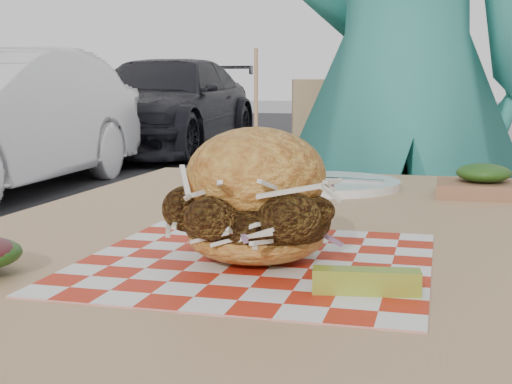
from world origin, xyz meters
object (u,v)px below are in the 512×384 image
patio_chair (351,227)px  car_dark (164,105)px  diner (402,76)px  patio_table (280,285)px  sandwich (256,203)px

patio_chair → car_dark: bearing=98.0°
diner → patio_table: 0.99m
diner → patio_table: (-0.10, -0.94, -0.29)m
patio_table → patio_chair: patio_chair is taller
diner → patio_table: bearing=74.5°
patio_table → patio_chair: (-0.03, 1.01, -0.12)m
car_dark → sandwich: size_ratio=20.33×
car_dark → patio_chair: (3.50, -7.38, -0.10)m
car_dark → sandwich: 9.28m
patio_table → sandwich: bearing=-85.1°
diner → patio_table: size_ratio=1.60×
patio_table → sandwich: sandwich is taller
diner → car_dark: diner is taller
patio_table → sandwich: (0.02, -0.19, 0.14)m
diner → car_dark: size_ratio=0.43×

